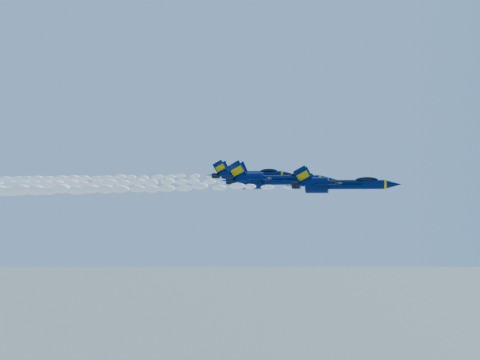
# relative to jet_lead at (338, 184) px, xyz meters

# --- Properties ---
(jet_lead) EXTENTS (16.00, 13.13, 5.95)m
(jet_lead) POSITION_rel_jet_lead_xyz_m (0.00, 0.00, 0.00)
(jet_lead) COLOR #000D3B
(smoke_trail_jet_lead) EXTENTS (63.51, 2.17, 1.95)m
(smoke_trail_jet_lead) POSITION_rel_jet_lead_xyz_m (-38.60, 0.00, -0.48)
(smoke_trail_jet_lead) COLOR white
(jet_second) EXTENTS (19.33, 15.85, 7.18)m
(jet_second) POSITION_rel_jet_lead_xyz_m (-11.69, 8.68, 1.11)
(jet_second) COLOR #000D3B
(smoke_trail_jet_second) EXTENTS (63.51, 2.62, 2.36)m
(smoke_trail_jet_second) POSITION_rel_jet_lead_xyz_m (-51.71, 8.68, 0.60)
(smoke_trail_jet_second) COLOR white
(jet_third) EXTENTS (16.36, 13.42, 6.08)m
(jet_third) POSITION_rel_jet_lead_xyz_m (-18.45, 16.64, 2.50)
(jet_third) COLOR #000D3B
(smoke_trail_jet_third) EXTENTS (63.51, 2.22, 1.99)m
(smoke_trail_jet_third) POSITION_rel_jet_lead_xyz_m (-57.20, 16.64, 2.01)
(smoke_trail_jet_third) COLOR white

